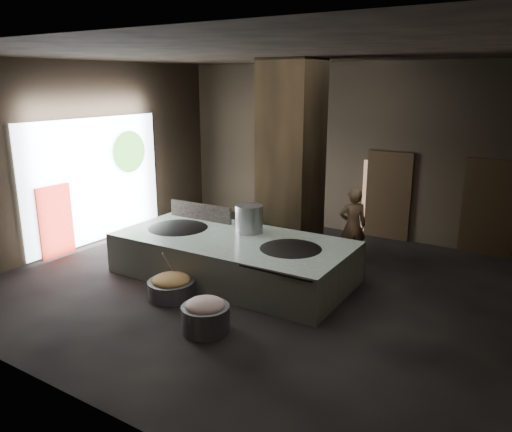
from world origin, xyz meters
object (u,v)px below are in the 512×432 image
Objects in this scene: wok_left at (178,232)px; wok_right at (291,254)px; stock_pot at (249,220)px; hearth_platform at (233,257)px; meat_basin at (206,318)px; cook at (353,226)px; veg_basin at (172,289)px.

wok_left is 1.07× the size of wok_right.
stock_pot is at bearing 158.96° from wok_right.
wok_left reaches higher than wok_right.
hearth_platform is 2.42m from meat_basin.
hearth_platform is at bearing 1.97° from wok_left.
stock_pot is at bearing 7.33° from cook.
hearth_platform is at bearing -95.19° from stock_pot.
meat_basin is (1.38, -0.70, 0.05)m from veg_basin.
wok_right is at bearing 42.65° from cook.
cook is at bearing 59.58° from veg_basin.
cook reaches higher than stock_pot.
hearth_platform is 1.57m from veg_basin.
meat_basin is (0.94, -2.75, -0.91)m from stock_pot.
cook is 1.90× the size of veg_basin.
meat_basin is at bearing 43.81° from cook.
wok_right is (1.35, 0.05, 0.32)m from hearth_platform.
wok_right is 1.80× the size of meat_basin.
veg_basin is (1.06, -1.45, -0.58)m from wok_left.
hearth_platform is at bearing -177.88° from wok_right.
stock_pot is at bearing 108.89° from meat_basin.
wok_left is at bearing -177.95° from wok_right.
wok_left reaches higher than hearth_platform.
cook is at bearing 49.52° from hearth_platform.
meat_basin is (-0.36, -2.25, -0.53)m from wok_right.
wok_right is at bearing -21.04° from stock_pot.
cook is (1.73, 1.63, -0.27)m from stock_pot.
veg_basin is at bearing -101.98° from stock_pot.
stock_pot is 0.80× the size of meat_basin.
veg_basin is at bearing 23.56° from cook.
stock_pot is at bearing 83.50° from hearth_platform.
wok_left is 3.92m from cook.
cook is (1.78, 2.18, 0.43)m from hearth_platform.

